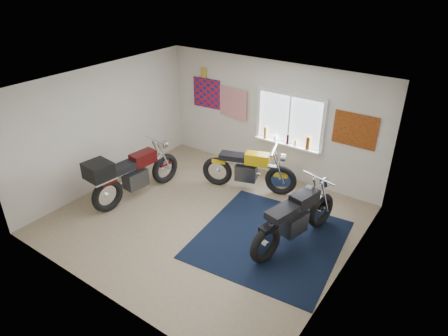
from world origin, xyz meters
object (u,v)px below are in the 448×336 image
Objects in this scene: maroon_tourer at (130,174)px; black_chrome_bike at (295,219)px; yellow_triumph at (248,170)px; navy_rug at (269,239)px.

black_chrome_bike is at bearing -73.23° from maroon_tourer.
yellow_triumph is at bearing -39.55° from maroon_tourer.
black_chrome_bike reaches higher than navy_rug.
maroon_tourer is (-1.83, -1.79, 0.12)m from yellow_triumph.
yellow_triumph is at bearing 134.77° from navy_rug.
navy_rug is at bearing -63.69° from yellow_triumph.
navy_rug is at bearing -75.44° from maroon_tourer.
maroon_tourer reaches higher than navy_rug.
yellow_triumph is 2.03m from black_chrome_bike.
yellow_triumph is 0.92× the size of maroon_tourer.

